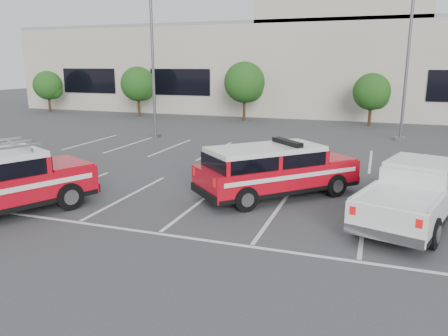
# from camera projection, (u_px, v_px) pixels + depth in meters

# --- Properties ---
(ground) EXTENTS (120.00, 120.00, 0.00)m
(ground) POSITION_uv_depth(u_px,v_px,m) (198.00, 204.00, 14.84)
(ground) COLOR #3B3B3E
(ground) RESTS_ON ground
(stall_markings) EXTENTS (23.00, 15.00, 0.01)m
(stall_markings) POSITION_uv_depth(u_px,v_px,m) (238.00, 173.00, 18.97)
(stall_markings) COLOR silver
(stall_markings) RESTS_ON ground
(convention_building) EXTENTS (60.00, 16.99, 13.20)m
(convention_building) POSITION_uv_depth(u_px,v_px,m) (324.00, 63.00, 42.92)
(convention_building) COLOR #BFB4A1
(convention_building) RESTS_ON ground
(tree_far_left) EXTENTS (2.77, 2.77, 3.99)m
(tree_far_left) POSITION_uv_depth(u_px,v_px,m) (49.00, 86.00, 42.53)
(tree_far_left) COLOR #3F2B19
(tree_far_left) RESTS_ON ground
(tree_left) EXTENTS (3.07, 3.07, 4.42)m
(tree_left) POSITION_uv_depth(u_px,v_px,m) (139.00, 85.00, 39.24)
(tree_left) COLOR #3F2B19
(tree_left) RESTS_ON ground
(tree_mid_left) EXTENTS (3.37, 3.37, 4.85)m
(tree_mid_left) POSITION_uv_depth(u_px,v_px,m) (246.00, 84.00, 35.95)
(tree_mid_left) COLOR #3F2B19
(tree_mid_left) RESTS_ON ground
(tree_mid_right) EXTENTS (2.77, 2.77, 3.99)m
(tree_mid_right) POSITION_uv_depth(u_px,v_px,m) (373.00, 93.00, 32.84)
(tree_mid_right) COLOR #3F2B19
(tree_mid_right) RESTS_ON ground
(light_pole_left) EXTENTS (0.90, 0.60, 10.24)m
(light_pole_left) POSITION_uv_depth(u_px,v_px,m) (153.00, 55.00, 27.23)
(light_pole_left) COLOR #59595E
(light_pole_left) RESTS_ON ground
(light_pole_mid) EXTENTS (0.90, 0.60, 10.24)m
(light_pole_mid) POSITION_uv_depth(u_px,v_px,m) (408.00, 55.00, 26.06)
(light_pole_mid) COLOR #59595E
(light_pole_mid) RESTS_ON ground
(fire_chief_suv) EXTENTS (5.50, 5.55, 2.02)m
(fire_chief_suv) POSITION_uv_depth(u_px,v_px,m) (275.00, 174.00, 15.51)
(fire_chief_suv) COLOR #B30817
(fire_chief_suv) RESTS_ON ground
(white_pickup) EXTENTS (3.65, 6.17, 1.79)m
(white_pickup) POSITION_uv_depth(u_px,v_px,m) (414.00, 198.00, 13.13)
(white_pickup) COLOR silver
(white_pickup) RESTS_ON ground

